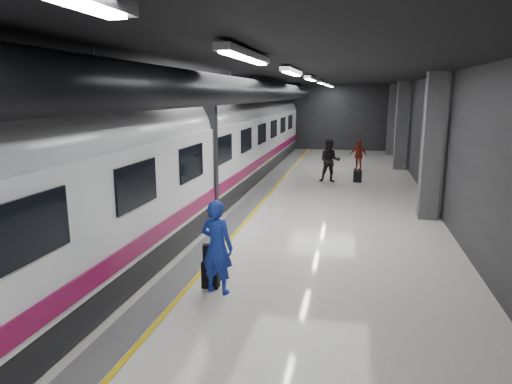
# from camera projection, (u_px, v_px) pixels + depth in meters

# --- Properties ---
(ground) EXTENTS (40.00, 40.00, 0.00)m
(ground) POSITION_uv_depth(u_px,v_px,m) (274.00, 227.00, 13.50)
(ground) COLOR silver
(ground) RESTS_ON ground
(platform_hall) EXTENTS (10.02, 40.02, 4.51)m
(platform_hall) POSITION_uv_depth(u_px,v_px,m) (271.00, 104.00, 13.74)
(platform_hall) COLOR black
(platform_hall) RESTS_ON ground
(train) EXTENTS (3.05, 38.00, 4.05)m
(train) POSITION_uv_depth(u_px,v_px,m) (169.00, 154.00, 13.74)
(train) COLOR black
(train) RESTS_ON ground
(traveler_main) EXTENTS (0.77, 0.60, 1.87)m
(traveler_main) POSITION_uv_depth(u_px,v_px,m) (217.00, 247.00, 8.84)
(traveler_main) COLOR blue
(traveler_main) RESTS_ON ground
(suitcase_main) EXTENTS (0.34, 0.22, 0.55)m
(suitcase_main) POSITION_uv_depth(u_px,v_px,m) (211.00, 274.00, 9.19)
(suitcase_main) COLOR black
(suitcase_main) RESTS_ON ground
(shoulder_bag) EXTENTS (0.29, 0.20, 0.35)m
(shoulder_bag) POSITION_uv_depth(u_px,v_px,m) (210.00, 253.00, 9.11)
(shoulder_bag) COLOR black
(shoulder_bag) RESTS_ON suitcase_main
(traveler_far_a) EXTENTS (0.96, 0.76, 1.91)m
(traveler_far_a) POSITION_uv_depth(u_px,v_px,m) (330.00, 161.00, 20.20)
(traveler_far_a) COLOR black
(traveler_far_a) RESTS_ON ground
(traveler_far_b) EXTENTS (1.00, 0.78, 1.58)m
(traveler_far_b) POSITION_uv_depth(u_px,v_px,m) (358.00, 155.00, 23.40)
(traveler_far_b) COLOR maroon
(traveler_far_b) RESTS_ON ground
(suitcase_far) EXTENTS (0.38, 0.27, 0.53)m
(suitcase_far) POSITION_uv_depth(u_px,v_px,m) (358.00, 176.00, 20.31)
(suitcase_far) COLOR black
(suitcase_far) RESTS_ON ground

